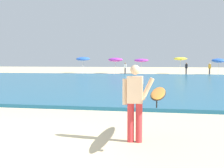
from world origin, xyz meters
TOP-DOWN VIEW (x-y plane):
  - sea at (0.00, 18.98)m, footprint 120.00×28.00m
  - surfer_with_board at (3.36, 1.02)m, footprint 0.96×2.43m
  - beach_umbrella_0 at (-8.70, 36.97)m, footprint 2.07×2.11m
  - beach_umbrella_1 at (-3.81, 37.00)m, footprint 2.13×2.13m
  - beach_umbrella_2 at (-0.03, 36.45)m, footprint 2.02×2.03m
  - beach_umbrella_3 at (5.32, 36.49)m, footprint 1.84×1.86m
  - beach_umbrella_4 at (10.22, 35.84)m, footprint 1.82×1.85m
  - beachgoer_near_row_left at (6.04, 34.78)m, footprint 0.32×0.20m
  - beachgoer_near_row_mid at (8.92, 34.29)m, footprint 0.32×0.20m
  - beachgoer_near_row_right at (-2.06, 34.73)m, footprint 0.32×0.20m

SIDE VIEW (x-z plane):
  - sea at x=0.00m, z-range 0.00..0.14m
  - beachgoer_near_row_left at x=6.04m, z-range 0.05..1.63m
  - beachgoer_near_row_mid at x=8.92m, z-range 0.05..1.63m
  - beachgoer_near_row_right at x=-2.06m, z-range 0.05..1.63m
  - surfer_with_board at x=3.36m, z-range 0.17..1.90m
  - beach_umbrella_4 at x=10.22m, z-range 0.75..2.94m
  - beach_umbrella_2 at x=-0.03m, z-range 0.81..2.96m
  - beach_umbrella_1 at x=-3.81m, z-range 0.84..3.12m
  - beach_umbrella_0 at x=-8.70m, z-range 0.87..3.32m
  - beach_umbrella_3 at x=5.32m, z-range 0.93..3.28m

